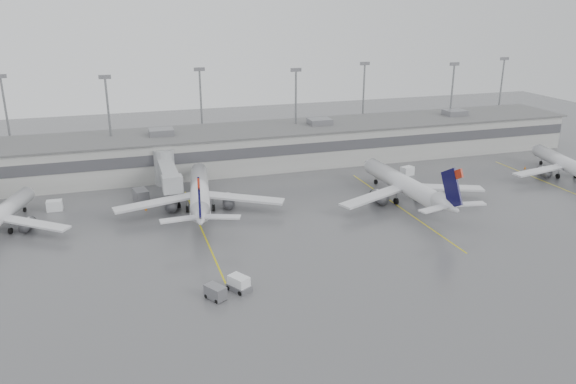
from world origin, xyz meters
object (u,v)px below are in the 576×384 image
object	(u,v)px
jet_mid_left	(200,193)
baggage_tug	(239,285)
jet_mid_right	(406,185)
jet_far_right	(567,164)

from	to	relation	value
jet_mid_left	baggage_tug	distance (m)	29.92
jet_mid_left	jet_mid_right	xyz separation A→B (m)	(36.05, -6.80, -0.03)
jet_mid_right	baggage_tug	world-z (taller)	jet_mid_right
jet_mid_right	jet_mid_left	bearing A→B (deg)	166.90
jet_mid_right	baggage_tug	size ratio (longest dim) A/B	9.10
jet_mid_right	jet_far_right	size ratio (longest dim) A/B	1.15
jet_mid_left	jet_mid_right	bearing A→B (deg)	-2.17
jet_far_right	baggage_tug	bearing A→B (deg)	-148.49
jet_mid_right	baggage_tug	xyz separation A→B (m)	(-36.02, -23.02, -2.47)
jet_mid_right	jet_far_right	distance (m)	38.85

